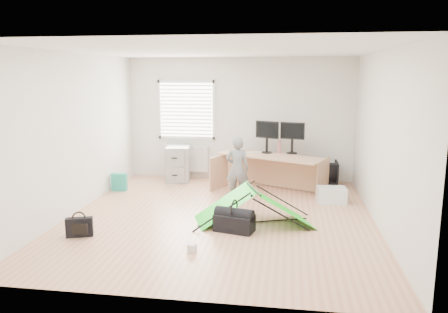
# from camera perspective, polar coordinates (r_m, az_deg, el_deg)

# --- Properties ---
(ground) EXTENTS (5.50, 5.50, 0.00)m
(ground) POSITION_cam_1_polar(r_m,az_deg,el_deg) (7.33, -0.47, -7.90)
(ground) COLOR tan
(ground) RESTS_ON ground
(back_wall) EXTENTS (5.00, 0.02, 2.70)m
(back_wall) POSITION_cam_1_polar(r_m,az_deg,el_deg) (9.72, 2.06, 4.87)
(back_wall) COLOR silver
(back_wall) RESTS_ON ground
(window) EXTENTS (1.20, 0.06, 1.20)m
(window) POSITION_cam_1_polar(r_m,az_deg,el_deg) (9.87, -4.94, 6.09)
(window) COLOR silver
(window) RESTS_ON back_wall
(radiator) EXTENTS (1.00, 0.12, 0.60)m
(radiator) POSITION_cam_1_polar(r_m,az_deg,el_deg) (9.98, -4.89, -0.24)
(radiator) COLOR silver
(radiator) RESTS_ON back_wall
(desk) EXTENTS (2.22, 1.50, 0.73)m
(desk) POSITION_cam_1_polar(r_m,az_deg,el_deg) (8.91, 6.02, -2.16)
(desk) COLOR tan
(desk) RESTS_ON ground
(filing_cabinet) EXTENTS (0.58, 0.73, 0.78)m
(filing_cabinet) POSITION_cam_1_polar(r_m,az_deg,el_deg) (9.73, -5.95, -0.91)
(filing_cabinet) COLOR #929497
(filing_cabinet) RESTS_ON ground
(monitor_left) EXTENTS (0.51, 0.31, 0.49)m
(monitor_left) POSITION_cam_1_polar(r_m,az_deg,el_deg) (9.08, 5.63, 2.00)
(monitor_left) COLOR black
(monitor_left) RESTS_ON desk
(monitor_right) EXTENTS (0.51, 0.21, 0.47)m
(monitor_right) POSITION_cam_1_polar(r_m,az_deg,el_deg) (9.07, 8.89, 1.87)
(monitor_right) COLOR black
(monitor_right) RESTS_ON desk
(keyboard) EXTENTS (0.41, 0.27, 0.02)m
(keyboard) POSITION_cam_1_polar(r_m,az_deg,el_deg) (9.10, 3.88, 0.55)
(keyboard) COLOR beige
(keyboard) RESTS_ON desk
(thermos) EXTENTS (0.09, 0.09, 0.27)m
(thermos) POSITION_cam_1_polar(r_m,az_deg,el_deg) (9.10, 7.26, 1.31)
(thermos) COLOR #AB6061
(thermos) RESTS_ON desk
(office_chair) EXTENTS (0.58, 0.60, 0.54)m
(office_chair) POSITION_cam_1_polar(r_m,az_deg,el_deg) (9.52, 12.86, -2.11)
(office_chair) COLOR black
(office_chair) RESTS_ON ground
(person) EXTENTS (0.45, 0.31, 1.20)m
(person) POSITION_cam_1_polar(r_m,az_deg,el_deg) (8.18, 1.76, -1.57)
(person) COLOR slate
(person) RESTS_ON ground
(kite) EXTENTS (1.97, 1.37, 0.56)m
(kite) POSITION_cam_1_polar(r_m,az_deg,el_deg) (6.97, 3.87, -6.49)
(kite) COLOR #14D518
(kite) RESTS_ON ground
(storage_crate) EXTENTS (0.54, 0.41, 0.29)m
(storage_crate) POSITION_cam_1_polar(r_m,az_deg,el_deg) (8.32, 13.85, -4.90)
(storage_crate) COLOR silver
(storage_crate) RESTS_ON ground
(tote_bag) EXTENTS (0.31, 0.16, 0.36)m
(tote_bag) POSITION_cam_1_polar(r_m,az_deg,el_deg) (9.14, -13.52, -3.26)
(tote_bag) COLOR #1F8C79
(tote_bag) RESTS_ON ground
(laptop_bag) EXTENTS (0.40, 0.23, 0.28)m
(laptop_bag) POSITION_cam_1_polar(r_m,az_deg,el_deg) (6.78, -18.36, -8.76)
(laptop_bag) COLOR black
(laptop_bag) RESTS_ON ground
(white_box) EXTENTS (0.11, 0.11, 0.11)m
(white_box) POSITION_cam_1_polar(r_m,az_deg,el_deg) (5.97, -4.22, -11.81)
(white_box) COLOR silver
(white_box) RESTS_ON ground
(duffel_bag) EXTENTS (0.65, 0.44, 0.26)m
(duffel_bag) POSITION_cam_1_polar(r_m,az_deg,el_deg) (6.66, 1.34, -8.67)
(duffel_bag) COLOR black
(duffel_bag) RESTS_ON ground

